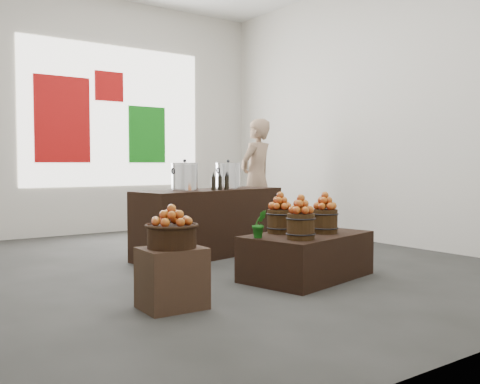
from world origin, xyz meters
TOP-DOWN VIEW (x-y plane):
  - ground at (0.00, 0.00)m, footprint 7.00×7.00m
  - back_wall at (0.00, 3.50)m, footprint 6.00×0.04m
  - back_opening at (0.30, 3.48)m, footprint 3.20×0.02m
  - deco_red_left at (-0.60, 3.47)m, footprint 0.90×0.04m
  - deco_green_right at (0.90, 3.47)m, footprint 0.70×0.04m
  - deco_red_upper at (0.20, 3.47)m, footprint 0.50×0.04m
  - crate at (-1.27, -1.48)m, footprint 0.51×0.43m
  - wicker_basket at (-1.27, -1.48)m, footprint 0.40×0.40m
  - apples_in_basket at (-1.27, -1.48)m, footprint 0.31×0.31m
  - display_table at (0.42, -1.25)m, footprint 1.48×1.10m
  - apple_bucket_front_left at (0.09, -1.52)m, footprint 0.27×0.27m
  - apples_in_bucket_front_left at (0.09, -1.52)m, footprint 0.20×0.20m
  - apple_bucket_front_right at (0.61, -1.31)m, footprint 0.27×0.27m
  - apples_in_bucket_front_right at (0.61, -1.31)m, footprint 0.20×0.20m
  - apple_bucket_rear at (0.23, -1.05)m, footprint 0.27×0.27m
  - apples_in_bucket_rear at (0.23, -1.05)m, footprint 0.20×0.20m
  - herb_garnish_right at (0.74, -0.98)m, footprint 0.31×0.28m
  - herb_garnish_left at (-0.17, -1.21)m, footprint 0.17×0.15m
  - counter at (0.34, 0.49)m, footprint 2.17×1.05m
  - stock_pot_left at (-0.08, 0.40)m, footprint 0.32×0.32m
  - stock_pot_center at (0.67, 0.55)m, footprint 0.32×0.32m
  - oil_cruets at (0.38, 0.28)m, footprint 0.23×0.10m
  - shopper at (1.94, 1.60)m, footprint 0.80×0.65m

SIDE VIEW (x-z plane):
  - ground at x=0.00m, z-range 0.00..0.00m
  - display_table at x=0.42m, z-range 0.00..0.46m
  - crate at x=-1.27m, z-range 0.00..0.50m
  - counter at x=0.34m, z-range 0.00..0.85m
  - apple_bucket_front_left at x=0.09m, z-range 0.46..0.70m
  - apple_bucket_front_right at x=0.61m, z-range 0.46..0.70m
  - apple_bucket_rear at x=0.23m, z-range 0.46..0.70m
  - wicker_basket at x=-1.27m, z-range 0.50..0.68m
  - herb_garnish_left at x=-0.17m, z-range 0.46..0.73m
  - herb_garnish_right at x=0.74m, z-range 0.46..0.75m
  - apples_in_basket at x=-1.27m, z-range 0.68..0.84m
  - apples_in_bucket_front_left at x=0.09m, z-range 0.70..0.88m
  - apples_in_bucket_front_right at x=0.61m, z-range 0.70..0.88m
  - apples_in_bucket_rear at x=0.23m, z-range 0.70..0.88m
  - shopper at x=1.94m, z-range 0.00..1.91m
  - oil_cruets at x=0.38m, z-range 0.85..1.09m
  - stock_pot_left at x=-0.08m, z-range 0.85..1.17m
  - stock_pot_center at x=0.67m, z-range 0.85..1.17m
  - deco_green_right at x=0.90m, z-range 1.20..2.20m
  - deco_red_left at x=-0.60m, z-range 1.20..2.60m
  - back_wall at x=0.00m, z-range 0.00..4.00m
  - back_opening at x=0.30m, z-range 0.80..3.20m
  - deco_red_upper at x=0.20m, z-range 2.25..2.75m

